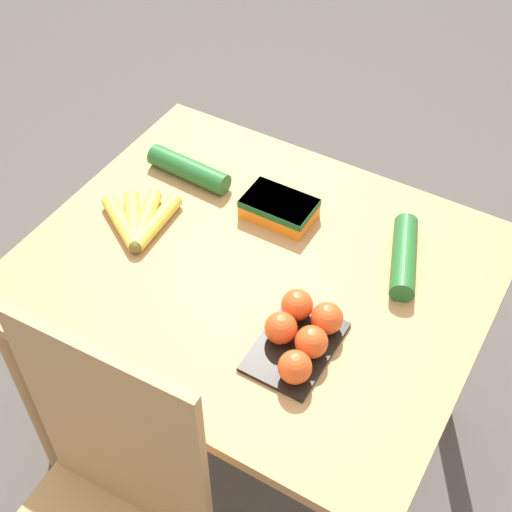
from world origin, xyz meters
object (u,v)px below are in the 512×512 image
Objects in this scene: carrot_bag at (279,207)px; cucumber_far at (404,256)px; banana_bunch at (139,222)px; tomato_pack at (301,334)px; cucumber_near at (189,169)px.

carrot_bag is 0.31m from cucumber_far.
banana_bunch is 0.50m from tomato_pack.
carrot_bag is at bearing -142.96° from banana_bunch.
tomato_pack is at bearing 146.76° from cucumber_near.
cucumber_near is at bearing -89.89° from banana_bunch.
tomato_pack is 0.94× the size of cucumber_far.
cucumber_far is (-0.58, -0.20, 0.01)m from banana_bunch.
cucumber_far reaches higher than banana_bunch.
cucumber_near is (0.26, -0.01, -0.00)m from carrot_bag.
banana_bunch is 1.16× the size of carrot_bag.
cucumber_far is (-0.31, -0.00, -0.00)m from carrot_bag.
carrot_bag is (-0.26, -0.20, 0.01)m from banana_bunch.
cucumber_far is (-0.09, -0.31, -0.01)m from tomato_pack.
cucumber_near is at bearing -1.95° from carrot_bag.
cucumber_near and cucumber_far have the same top height.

